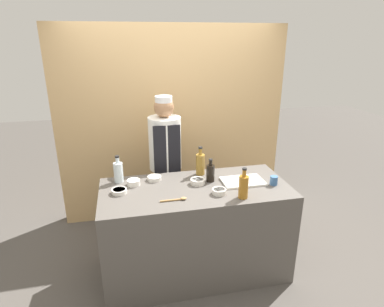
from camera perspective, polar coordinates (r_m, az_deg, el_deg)
ground_plane at (r=3.51m, az=0.60°, el=-19.77°), size 14.00×14.00×0.00m
cabinet_wall at (r=4.08m, az=-3.37°, el=5.15°), size 2.82×0.18×2.40m
counter at (r=3.23m, az=0.63°, el=-13.45°), size 1.76×0.80×0.93m
sauce_bowl_orange at (r=2.96m, az=-12.82°, el=-6.51°), size 0.14×0.14×0.04m
sauce_bowl_brown at (r=3.06m, az=1.01°, el=-4.95°), size 0.14×0.14×0.05m
sauce_bowl_green at (r=3.08m, az=-10.35°, el=-5.05°), size 0.12×0.12×0.05m
sauce_bowl_red at (r=2.88m, az=4.85°, el=-6.69°), size 0.13×0.13×0.05m
sauce_bowl_white at (r=3.16m, az=-6.70°, el=-4.34°), size 0.13×0.13×0.04m
cutting_board at (r=3.14m, az=8.99°, el=-4.90°), size 0.40×0.26×0.02m
bottle_vinegar at (r=3.24m, az=1.49°, el=-1.82°), size 0.09×0.09×0.29m
bottle_clear at (r=3.15m, az=-12.97°, el=-3.18°), size 0.09×0.09×0.27m
bottle_soy at (r=3.10m, az=3.30°, el=-3.40°), size 0.08×0.08×0.23m
bottle_amber at (r=2.81m, az=9.14°, el=-5.77°), size 0.08×0.08×0.28m
cup_blue at (r=3.13m, az=14.33°, el=-4.68°), size 0.07×0.07×0.09m
wooden_spoon at (r=2.77m, az=-2.76°, el=-8.14°), size 0.23×0.04×0.02m
chef_center at (r=3.62m, az=-4.72°, el=-1.83°), size 0.36×0.36×1.66m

